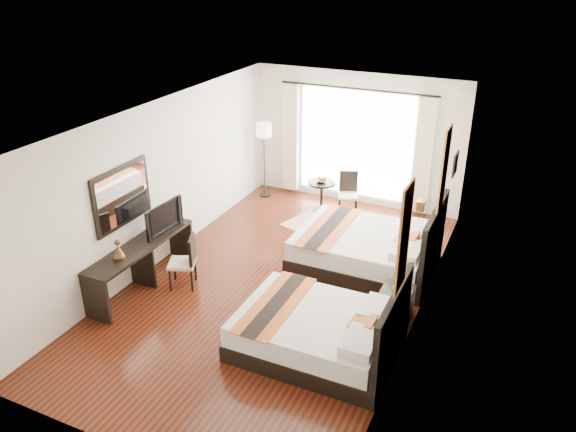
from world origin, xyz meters
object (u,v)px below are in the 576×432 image
at_px(fruit_bowl, 321,181).
at_px(bed_near, 321,331).
at_px(table_lamp, 401,276).
at_px(window_chair, 348,201).
at_px(floor_lamp, 264,135).
at_px(bed_far, 369,249).
at_px(desk_chair, 184,271).
at_px(console_desk, 142,265).
at_px(nightstand, 395,306).
at_px(side_table, 321,196).
at_px(television, 160,217).
at_px(vase, 396,296).

bearing_deg(fruit_bowl, bed_near, -68.22).
distance_m(table_lamp, window_chair, 3.78).
bearing_deg(window_chair, floor_lamp, -112.77).
xyz_separation_m(bed_far, desk_chair, (-2.54, -1.84, -0.07)).
relative_size(console_desk, fruit_bowl, 9.41).
relative_size(nightstand, console_desk, 0.25).
relative_size(nightstand, desk_chair, 0.62).
height_order(table_lamp, side_table, table_lamp).
bearing_deg(console_desk, fruit_bowl, 68.50).
xyz_separation_m(nightstand, floor_lamp, (-3.87, 3.41, 1.14)).
height_order(nightstand, television, television).
xyz_separation_m(vase, window_chair, (-1.92, 3.50, -0.30)).
xyz_separation_m(console_desk, side_table, (1.54, 3.93, -0.05)).
height_order(nightstand, floor_lamp, floor_lamp).
bearing_deg(console_desk, table_lamp, 11.79).
distance_m(table_lamp, side_table, 3.97).
relative_size(television, side_table, 1.36).
bearing_deg(fruit_bowl, console_desk, -111.50).
xyz_separation_m(nightstand, desk_chair, (-3.38, -0.47, 0.01)).
relative_size(television, floor_lamp, 0.53).
height_order(table_lamp, desk_chair, desk_chair).
xyz_separation_m(bed_far, floor_lamp, (-3.04, 2.04, 1.07)).
bearing_deg(fruit_bowl, side_table, 80.14).
bearing_deg(side_table, nightstand, -52.66).
distance_m(bed_near, vase, 1.20).
xyz_separation_m(table_lamp, television, (-3.97, -0.28, 0.27)).
height_order(bed_near, fruit_bowl, bed_near).
relative_size(bed_far, desk_chair, 2.62).
xyz_separation_m(nightstand, television, (-3.95, -0.20, 0.74)).
distance_m(desk_chair, fruit_bowl, 3.77).
relative_size(bed_near, floor_lamp, 1.28).
bearing_deg(desk_chair, table_lamp, 165.71).
bearing_deg(table_lamp, fruit_bowl, 128.55).
relative_size(bed_far, table_lamp, 6.64).
distance_m(console_desk, window_chair, 4.57).
bearing_deg(side_table, television, -114.25).
height_order(nightstand, desk_chair, desk_chair).
bearing_deg(console_desk, window_chair, 62.84).
height_order(fruit_bowl, window_chair, window_chair).
bearing_deg(desk_chair, console_desk, 1.58).
relative_size(bed_near, bed_far, 0.92).
bearing_deg(console_desk, floor_lamp, 88.63).
height_order(nightstand, window_chair, window_chair).
distance_m(table_lamp, desk_chair, 3.47).
xyz_separation_m(vase, television, (-3.98, -0.01, 0.45)).
height_order(bed_far, side_table, bed_far).
bearing_deg(nightstand, side_table, 127.34).
bearing_deg(floor_lamp, console_desk, -91.37).
height_order(floor_lamp, fruit_bowl, floor_lamp).
relative_size(bed_near, table_lamp, 6.09).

